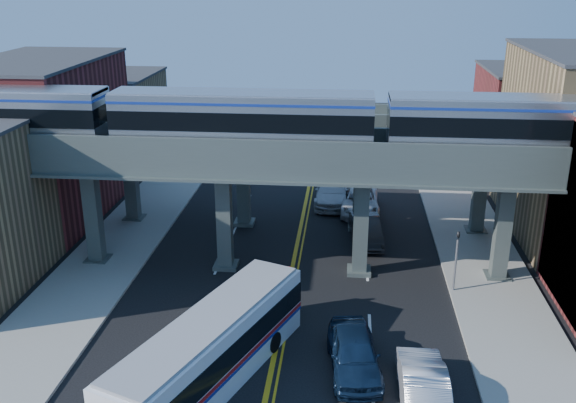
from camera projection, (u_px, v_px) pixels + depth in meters
The scene contains 17 objects.
ground at pixel (277, 342), 30.95m from camera, with size 120.00×120.00×0.00m, color black.
sidewalk_west at pixel (117, 247), 41.31m from camera, with size 5.00×70.00×0.16m, color gray.
sidewalk_east at pixel (482, 262), 39.25m from camera, with size 5.00×70.00×0.16m, color gray.
building_west_b at pixel (44, 140), 45.71m from camera, with size 8.00×14.00×11.00m, color maroon.
building_west_c at pixel (111, 120), 58.38m from camera, with size 8.00×10.00×8.00m, color olive.
building_east_c at pixel (529, 124), 54.89m from camera, with size 8.00×10.00×9.00m, color maroon.
elevated_viaduct_near at pixel (292, 166), 36.23m from camera, with size 52.00×3.60×7.40m.
elevated_viaduct_far at pixel (302, 136), 42.78m from camera, with size 52.00×3.60×7.40m.
transit_train at pixel (243, 118), 35.55m from camera, with size 44.92×2.81×3.28m.
stop_sign at pixel (289, 282), 33.13m from camera, with size 0.76×0.09×2.63m.
traffic_signal at pixel (456, 255), 34.95m from camera, with size 0.15×0.18×4.10m.
transit_bus at pixel (211, 351), 27.41m from camera, with size 6.93×12.15×3.10m.
car_lane_a at pixel (354, 353), 28.50m from camera, with size 2.15×5.34×1.82m, color #0E1F36.
car_lane_b at pixel (366, 230), 42.09m from camera, with size 1.78×5.10×1.68m, color #2B2B2E.
car_lane_c at pixel (360, 202), 47.26m from camera, with size 2.75×5.96×1.66m, color silver.
car_lane_d at pixel (332, 191), 49.19m from camera, with size 2.54×6.25×1.81m, color #BBBCC1.
car_parked_curb at pixel (423, 383), 26.46m from camera, with size 1.86×5.32×1.75m, color #BBBBC0.
Camera 1 is at (3.09, -26.59, 16.97)m, focal length 40.00 mm.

